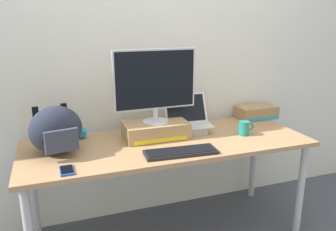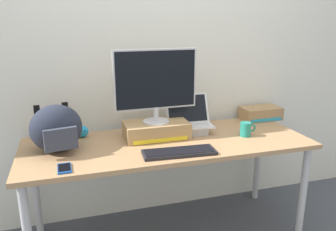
{
  "view_description": "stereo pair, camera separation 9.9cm",
  "coord_description": "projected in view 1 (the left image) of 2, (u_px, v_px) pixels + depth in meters",
  "views": [
    {
      "loc": [
        -0.72,
        -2.02,
        1.52
      ],
      "look_at": [
        0.0,
        0.0,
        0.91
      ],
      "focal_mm": 36.26,
      "sensor_mm": 36.0,
      "label": 1
    },
    {
      "loc": [
        -0.62,
        -2.06,
        1.52
      ],
      "look_at": [
        0.0,
        0.0,
        0.91
      ],
      "focal_mm": 36.26,
      "sensor_mm": 36.0,
      "label": 2
    }
  ],
  "objects": [
    {
      "name": "back_wall",
      "position": [
        148.0,
        50.0,
        2.54
      ],
      "size": [
        7.0,
        0.1,
        2.6
      ],
      "primitive_type": "cube",
      "color": "silver",
      "rests_on": "ground"
    },
    {
      "name": "open_laptop",
      "position": [
        188.0,
        125.0,
        2.46
      ],
      "size": [
        0.33,
        0.24,
        0.27
      ],
      "rotation": [
        0.0,
        0.0,
        -0.05
      ],
      "color": "#ADADB2",
      "rests_on": "desk"
    },
    {
      "name": "toner_box_yellow",
      "position": [
        156.0,
        130.0,
        2.34
      ],
      "size": [
        0.44,
        0.24,
        0.11
      ],
      "color": "#A88456",
      "rests_on": "desk"
    },
    {
      "name": "plush_toy",
      "position": [
        81.0,
        133.0,
        2.33
      ],
      "size": [
        0.08,
        0.08,
        0.08
      ],
      "color": "#2393CC",
      "rests_on": "desk"
    },
    {
      "name": "desktop_monitor",
      "position": [
        155.0,
        84.0,
        2.25
      ],
      "size": [
        0.57,
        0.18,
        0.5
      ],
      "rotation": [
        0.0,
        0.0,
        0.02
      ],
      "color": "silver",
      "rests_on": "toner_box_yellow"
    },
    {
      "name": "messenger_backpack",
      "position": [
        56.0,
        130.0,
        2.05
      ],
      "size": [
        0.36,
        0.32,
        0.29
      ],
      "rotation": [
        0.0,
        0.0,
        0.19
      ],
      "color": "#232838",
      "rests_on": "desk"
    },
    {
      "name": "external_keyboard",
      "position": [
        182.0,
        152.0,
        2.07
      ],
      "size": [
        0.46,
        0.18,
        0.02
      ],
      "rotation": [
        0.0,
        0.0,
        -0.07
      ],
      "color": "black",
      "rests_on": "desk"
    },
    {
      "name": "desk",
      "position": [
        168.0,
        151.0,
        2.3
      ],
      "size": [
        1.91,
        0.71,
        0.73
      ],
      "color": "#A87F56",
      "rests_on": "ground"
    },
    {
      "name": "coffee_mug",
      "position": [
        244.0,
        128.0,
        2.4
      ],
      "size": [
        0.12,
        0.08,
        0.1
      ],
      "color": "#1E7F70",
      "rests_on": "desk"
    },
    {
      "name": "cell_phone",
      "position": [
        67.0,
        170.0,
        1.83
      ],
      "size": [
        0.07,
        0.13,
        0.01
      ],
      "rotation": [
        0.0,
        0.0,
        0.02
      ],
      "color": "#19479E",
      "rests_on": "desk"
    },
    {
      "name": "toner_box_cyan",
      "position": [
        256.0,
        112.0,
        2.81
      ],
      "size": [
        0.32,
        0.18,
        0.1
      ],
      "color": "#9E7A51",
      "rests_on": "desk"
    }
  ]
}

